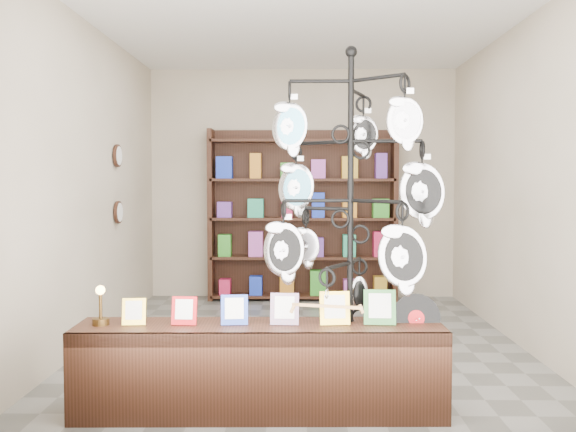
% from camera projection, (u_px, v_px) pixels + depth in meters
% --- Properties ---
extents(ground, '(5.00, 5.00, 0.00)m').
position_uv_depth(ground, '(304.00, 343.00, 6.05)').
color(ground, slate).
rests_on(ground, ground).
extents(room_envelope, '(5.00, 5.00, 5.00)m').
position_uv_depth(room_envelope, '(304.00, 147.00, 5.95)').
color(room_envelope, beige).
rests_on(room_envelope, ground).
extents(display_tree, '(1.29, 1.29, 2.41)m').
position_uv_depth(display_tree, '(350.00, 201.00, 4.23)').
color(display_tree, black).
rests_on(display_tree, ground).
extents(front_shelf, '(2.41, 0.54, 0.85)m').
position_uv_depth(front_shelf, '(260.00, 369.00, 4.20)').
color(front_shelf, black).
rests_on(front_shelf, ground).
extents(back_shelving, '(2.42, 0.36, 2.20)m').
position_uv_depth(back_shelving, '(302.00, 220.00, 8.29)').
color(back_shelving, black).
rests_on(back_shelving, ground).
extents(wall_clocks, '(0.03, 0.24, 0.84)m').
position_uv_depth(wall_clocks, '(118.00, 184.00, 6.80)').
color(wall_clocks, black).
rests_on(wall_clocks, ground).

